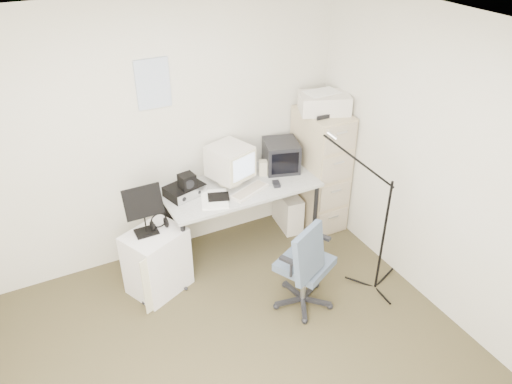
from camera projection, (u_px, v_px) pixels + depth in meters
name	position (u px, v px, depth m)	size (l,w,h in m)	color
floor	(249.00, 371.00, 3.87)	(3.60, 3.60, 0.01)	#3E3625
ceiling	(245.00, 46.00, 2.56)	(3.60, 3.60, 0.01)	white
wall_back	(160.00, 136.00, 4.58)	(3.60, 0.02, 2.50)	beige
wall_right	(453.00, 178.00, 3.91)	(0.02, 3.60, 2.50)	beige
wall_calendar	(153.00, 84.00, 4.30)	(0.30, 0.02, 0.44)	white
filing_cabinet	(320.00, 170.00, 5.26)	(0.40, 0.60, 1.30)	tan
printer	(324.00, 103.00, 4.88)	(0.48, 0.32, 0.18)	beige
desk	(240.00, 217.00, 5.02)	(1.50, 0.70, 0.73)	silver
crt_monitor	(230.00, 165.00, 4.78)	(0.35, 0.37, 0.38)	beige
crt_tv	(281.00, 155.00, 5.04)	(0.33, 0.35, 0.30)	black
desk_speaker	(263.00, 168.00, 4.97)	(0.08, 0.08, 0.15)	beige
keyboard	(249.00, 191.00, 4.72)	(0.41, 0.15, 0.02)	beige
mouse	(276.00, 184.00, 4.82)	(0.06, 0.11, 0.03)	black
radio_receiver	(185.00, 190.00, 4.66)	(0.34, 0.24, 0.10)	black
radio_speaker	(187.00, 181.00, 4.57)	(0.14, 0.13, 0.14)	black
papers	(215.00, 199.00, 4.59)	(0.24, 0.33, 0.02)	white
pc_tower	(288.00, 210.00, 5.42)	(0.19, 0.43, 0.40)	beige
office_chair	(305.00, 262.00, 4.25)	(0.54, 0.54, 0.93)	#454958
side_cart	(157.00, 261.00, 4.51)	(0.50, 0.40, 0.62)	silver
music_stand	(143.00, 210.00, 4.23)	(0.32, 0.17, 0.48)	black
headphones	(159.00, 223.00, 4.38)	(0.16, 0.16, 0.03)	black
mic_stand	(386.00, 221.00, 4.28)	(0.02, 0.02, 1.49)	black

